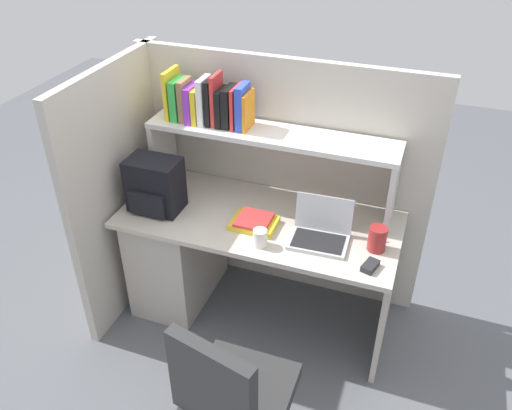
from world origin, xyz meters
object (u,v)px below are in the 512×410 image
at_px(laptop, 321,231).
at_px(computer_mouse, 370,266).
at_px(snack_canister, 377,239).
at_px(backpack, 155,186).
at_px(office_chair, 235,410).
at_px(paper_cup, 260,238).

distance_m(laptop, computer_mouse, 0.34).
height_order(computer_mouse, snack_canister, snack_canister).
bearing_deg(backpack, office_chair, -46.76).
height_order(laptop, paper_cup, laptop).
bearing_deg(snack_canister, backpack, -177.98).
bearing_deg(computer_mouse, paper_cup, -162.41).
xyz_separation_m(computer_mouse, snack_canister, (0.00, 0.17, 0.05)).
relative_size(laptop, computer_mouse, 3.08).
distance_m(backpack, snack_canister, 1.28).
relative_size(backpack, office_chair, 0.34).
xyz_separation_m(backpack, paper_cup, (0.69, -0.13, -0.11)).
xyz_separation_m(laptop, paper_cup, (-0.29, -0.16, -0.00)).
distance_m(paper_cup, office_chair, 0.87).
relative_size(backpack, paper_cup, 3.28).
bearing_deg(paper_cup, computer_mouse, 0.70).
relative_size(laptop, snack_canister, 2.34).
distance_m(laptop, paper_cup, 0.33).
distance_m(laptop, backpack, 0.98).
bearing_deg(laptop, office_chair, -98.41).
xyz_separation_m(backpack, snack_canister, (1.27, 0.04, -0.09)).
xyz_separation_m(computer_mouse, office_chair, (-0.43, -0.77, -0.35)).
relative_size(laptop, paper_cup, 3.32).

